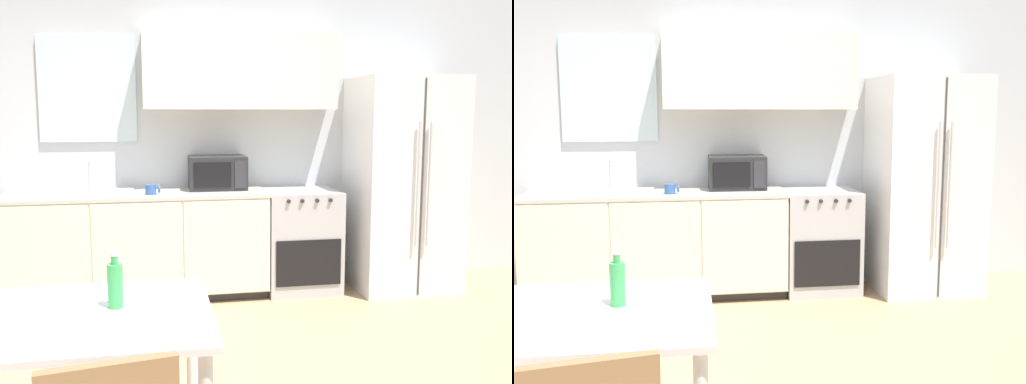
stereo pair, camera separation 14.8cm
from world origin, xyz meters
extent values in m
plane|color=tan|center=(0.00, 0.00, 0.00)|extent=(12.00, 12.00, 0.00)
cube|color=silver|center=(0.00, 1.96, 1.35)|extent=(12.00, 0.06, 2.70)
cube|color=silver|center=(-0.83, 1.92, 1.76)|extent=(0.81, 0.04, 0.88)
cube|color=silver|center=(0.46, 1.77, 1.93)|extent=(1.66, 0.32, 0.67)
cube|color=#333333|center=(-0.44, 1.67, 0.04)|extent=(2.16, 0.53, 0.08)
cube|color=silver|center=(-0.44, 1.64, 0.48)|extent=(2.16, 0.59, 0.79)
cube|color=silver|center=(-1.16, 1.34, 0.48)|extent=(0.70, 0.01, 0.77)
cube|color=silver|center=(-0.44, 1.34, 0.48)|extent=(0.70, 0.01, 0.77)
cube|color=silver|center=(0.28, 1.34, 0.48)|extent=(0.70, 0.01, 0.77)
cube|color=beige|center=(-0.44, 1.64, 0.89)|extent=(2.18, 0.62, 0.03)
cube|color=#B7BABC|center=(0.97, 1.63, 0.45)|extent=(0.64, 0.60, 0.89)
cube|color=black|center=(0.97, 1.33, 0.31)|extent=(0.56, 0.01, 0.39)
cylinder|color=#262626|center=(0.80, 1.32, 0.84)|extent=(0.03, 0.02, 0.03)
cylinder|color=#262626|center=(0.91, 1.32, 0.84)|extent=(0.03, 0.02, 0.03)
cylinder|color=#262626|center=(1.04, 1.32, 0.84)|extent=(0.03, 0.02, 0.03)
cylinder|color=#262626|center=(1.15, 1.32, 0.84)|extent=(0.03, 0.02, 0.03)
cube|color=white|center=(1.90, 1.56, 0.94)|extent=(0.88, 0.75, 1.88)
cube|color=#3F3F3F|center=(1.90, 1.17, 0.94)|extent=(0.01, 0.01, 1.82)
cylinder|color=silver|center=(1.85, 1.15, 0.98)|extent=(0.02, 0.02, 1.03)
cylinder|color=silver|center=(1.95, 1.15, 0.98)|extent=(0.02, 0.02, 1.03)
cube|color=#B7BABC|center=(-0.83, 1.64, 0.91)|extent=(0.72, 0.42, 0.02)
cylinder|color=silver|center=(-0.83, 1.81, 1.05)|extent=(0.02, 0.02, 0.25)
cylinder|color=silver|center=(-0.83, 1.74, 1.17)|extent=(0.02, 0.14, 0.02)
cube|color=#282828|center=(0.25, 1.74, 1.05)|extent=(0.49, 0.33, 0.29)
cube|color=black|center=(0.19, 1.57, 1.05)|extent=(0.31, 0.01, 0.21)
cube|color=#2D2D33|center=(0.43, 1.57, 1.05)|extent=(0.10, 0.01, 0.23)
cylinder|color=#335999|center=(-0.32, 1.52, 0.95)|extent=(0.09, 0.09, 0.08)
torus|color=#335999|center=(-0.25, 1.52, 0.95)|extent=(0.02, 0.07, 0.07)
cube|color=white|center=(-0.63, -0.85, 0.74)|extent=(1.10, 0.86, 0.03)
cylinder|color=white|center=(-0.14, -0.48, 0.36)|extent=(0.06, 0.06, 0.72)
cylinder|color=#3FB259|center=(-0.47, -0.79, 0.85)|extent=(0.07, 0.07, 0.19)
cylinder|color=#3FB259|center=(-0.47, -0.79, 0.96)|extent=(0.03, 0.03, 0.04)
cylinder|color=white|center=(-0.47, -0.79, 0.99)|extent=(0.03, 0.03, 0.02)
camera|label=1|loc=(-0.31, -3.18, 1.57)|focal=40.00mm
camera|label=2|loc=(-0.17, -3.21, 1.57)|focal=40.00mm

